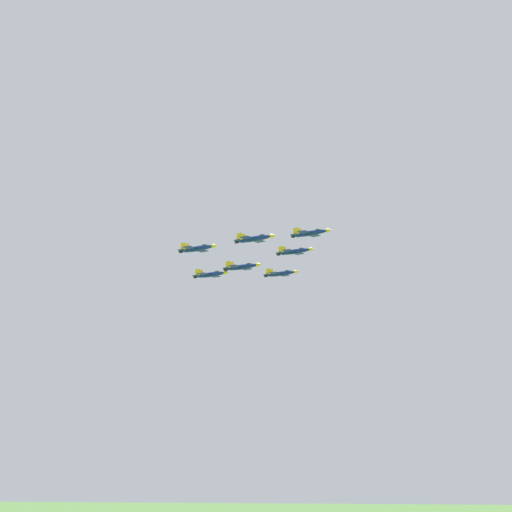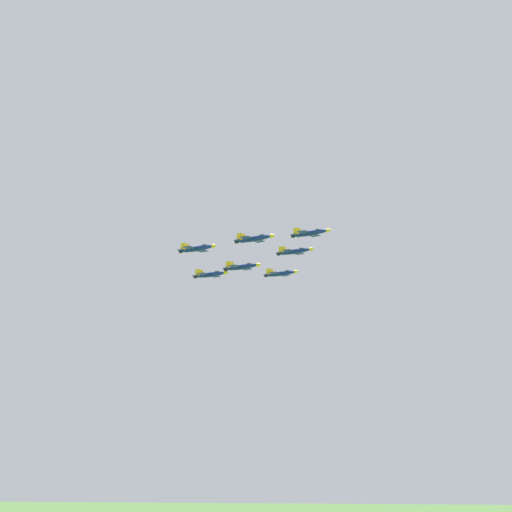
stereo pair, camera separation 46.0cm
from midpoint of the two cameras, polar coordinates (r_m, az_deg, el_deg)
jet_lead at (r=256.20m, az=4.06°, el=1.69°), size 13.88×10.60×3.28m
jet_left_wingman at (r=272.95m, az=2.90°, el=0.34°), size 13.95×10.55×3.29m
jet_right_wingman at (r=253.72m, az=-0.07°, el=1.28°), size 14.51×10.88×3.41m
jet_left_outer at (r=289.51m, az=1.88°, el=-1.29°), size 13.77×10.53×3.26m
jet_right_outer at (r=252.29m, az=-4.26°, el=0.56°), size 14.14×10.54×3.32m
jet_slot_rear at (r=270.13m, az=-0.98°, el=-0.80°), size 14.46×10.87×3.40m
jet_trailing at (r=278.51m, az=-3.30°, el=-1.36°), size 14.22×10.55×3.33m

